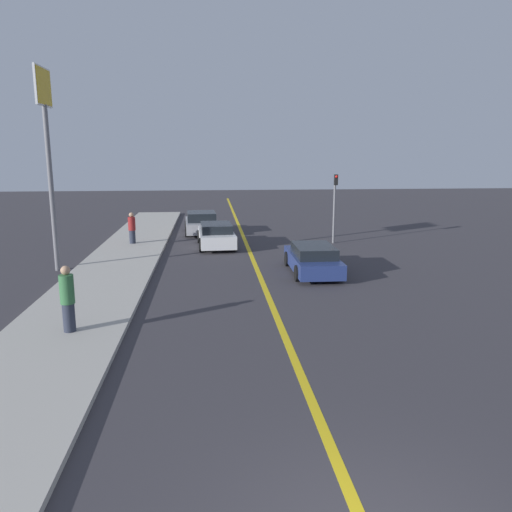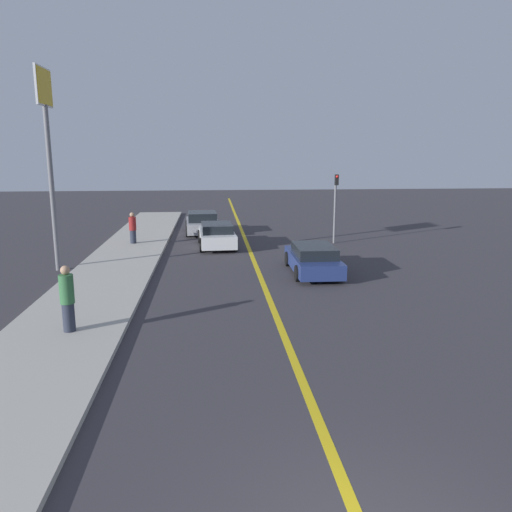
% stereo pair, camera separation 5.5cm
% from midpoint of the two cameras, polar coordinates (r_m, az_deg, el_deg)
% --- Properties ---
extents(road_center_line, '(0.20, 60.00, 0.01)m').
position_cam_midpoint_polar(road_center_line, '(23.51, -0.43, 0.07)').
color(road_center_line, gold).
rests_on(road_center_line, ground_plane).
extents(sidewalk_left, '(3.24, 34.86, 0.14)m').
position_cam_midpoint_polar(sidewalk_left, '(23.20, -14.85, -0.31)').
color(sidewalk_left, '#ADA89E').
rests_on(sidewalk_left, ground_plane).
extents(car_near_right_lane, '(1.86, 4.24, 1.16)m').
position_cam_midpoint_polar(car_near_right_lane, '(20.11, 6.62, -0.36)').
color(car_near_right_lane, navy).
rests_on(car_near_right_lane, ground_plane).
extents(car_ahead_center, '(2.02, 4.14, 1.23)m').
position_cam_midpoint_polar(car_ahead_center, '(25.62, -4.42, 2.39)').
color(car_ahead_center, silver).
rests_on(car_ahead_center, ground_plane).
extents(car_far_distant, '(2.15, 4.02, 1.30)m').
position_cam_midpoint_polar(car_far_distant, '(30.07, -6.10, 3.77)').
color(car_far_distant, '#9E9EA3').
rests_on(car_far_distant, ground_plane).
extents(pedestrian_near_curb, '(0.37, 0.37, 1.77)m').
position_cam_midpoint_polar(pedestrian_near_curb, '(13.92, -20.66, -4.59)').
color(pedestrian_near_curb, '#282D3D').
rests_on(pedestrian_near_curb, sidewalk_left).
extents(pedestrian_mid_group, '(0.37, 0.37, 1.61)m').
position_cam_midpoint_polar(pedestrian_mid_group, '(26.55, -13.86, 3.13)').
color(pedestrian_mid_group, '#282D3D').
rests_on(pedestrian_mid_group, sidewalk_left).
extents(traffic_light, '(0.18, 0.40, 3.65)m').
position_cam_midpoint_polar(traffic_light, '(26.70, 9.12, 6.24)').
color(traffic_light, slate).
rests_on(traffic_light, ground_plane).
extents(roadside_sign, '(0.20, 1.79, 7.96)m').
position_cam_midpoint_polar(roadside_sign, '(21.63, -22.76, 13.76)').
color(roadside_sign, slate).
rests_on(roadside_sign, ground_plane).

